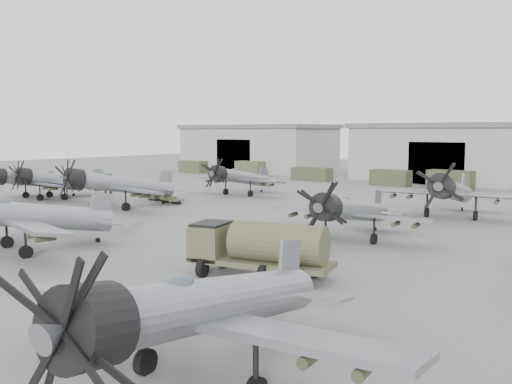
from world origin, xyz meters
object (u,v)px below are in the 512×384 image
(aircraft_mid_1, at_px, (114,184))
(tug_trailer, at_px, (160,197))
(aircraft_near_2, at_px, (193,309))
(aircraft_mid_2, at_px, (349,210))
(fuel_tanker, at_px, (259,246))
(aircraft_far_0, at_px, (237,177))
(aircraft_extra_253, at_px, (31,180))
(aircraft_far_1, at_px, (451,191))
(ground_crew, at_px, (111,189))
(aircraft_near_1, at_px, (12,216))
(aircraft_mid_0, at_px, (55,180))

(aircraft_mid_1, distance_m, tug_trailer, 7.22)
(aircraft_near_2, distance_m, aircraft_mid_2, 23.91)
(aircraft_mid_2, bearing_deg, fuel_tanker, -90.04)
(aircraft_far_0, bearing_deg, aircraft_extra_253, -135.90)
(aircraft_far_0, relative_size, aircraft_far_1, 0.88)
(aircraft_extra_253, height_order, fuel_tanker, aircraft_extra_253)
(aircraft_far_0, xyz_separation_m, aircraft_extra_253, (-15.12, -17.25, -0.03))
(aircraft_mid_1, relative_size, aircraft_extra_253, 1.13)
(aircraft_extra_253, bearing_deg, aircraft_mid_1, 9.34)
(aircraft_mid_1, xyz_separation_m, aircraft_extra_253, (-13.42, -1.15, -0.27))
(aircraft_near_2, xyz_separation_m, aircraft_far_0, (-32.46, 38.43, -0.25))
(fuel_tanker, xyz_separation_m, ground_crew, (-36.23, 17.18, -0.78))
(aircraft_mid_1, relative_size, tug_trailer, 2.23)
(aircraft_mid_2, xyz_separation_m, tug_trailer, (-27.23, 6.69, -1.71))
(tug_trailer, bearing_deg, fuel_tanker, -21.65)
(aircraft_near_1, xyz_separation_m, aircraft_mid_0, (-23.79, 17.16, -0.20))
(aircraft_mid_1, relative_size, aircraft_far_1, 0.99)
(aircraft_mid_1, xyz_separation_m, tug_trailer, (-1.19, 6.85, -1.97))
(aircraft_mid_2, relative_size, aircraft_far_1, 0.88)
(fuel_tanker, bearing_deg, aircraft_near_2, -74.98)
(aircraft_near_1, xyz_separation_m, ground_crew, (-20.85, 22.41, -1.48))
(aircraft_far_1, xyz_separation_m, fuel_tanker, (-0.18, -25.78, -0.79))
(ground_crew, bearing_deg, aircraft_near_1, -150.73)
(aircraft_mid_1, distance_m, aircraft_extra_253, 13.47)
(aircraft_mid_0, relative_size, aircraft_extra_253, 1.00)
(aircraft_near_2, bearing_deg, aircraft_far_1, 91.26)
(ground_crew, bearing_deg, fuel_tanker, -129.03)
(aircraft_far_0, xyz_separation_m, ground_crew, (-10.56, -10.03, -1.30))
(aircraft_mid_0, height_order, aircraft_far_1, aircraft_far_1)
(ground_crew, bearing_deg, aircraft_extra_253, 134.03)
(aircraft_mid_2, distance_m, ground_crew, 35.42)
(aircraft_mid_1, distance_m, ground_crew, 10.85)
(aircraft_mid_1, bearing_deg, aircraft_near_1, -45.50)
(aircraft_mid_2, distance_m, tug_trailer, 28.09)
(aircraft_near_1, bearing_deg, aircraft_mid_1, 137.73)
(aircraft_near_2, bearing_deg, aircraft_far_0, 121.33)
(aircraft_far_0, relative_size, tug_trailer, 2.00)
(fuel_tanker, distance_m, tug_trailer, 33.76)
(aircraft_far_0, distance_m, ground_crew, 14.62)
(aircraft_mid_2, relative_size, tug_trailer, 2.00)
(aircraft_near_2, xyz_separation_m, ground_crew, (-43.02, 28.40, -1.56))
(aircraft_mid_0, xyz_separation_m, fuel_tanker, (39.17, -11.93, -0.49))
(aircraft_near_2, xyz_separation_m, aircraft_mid_2, (-8.12, 22.48, -0.26))
(aircraft_mid_2, height_order, fuel_tanker, aircraft_mid_2)
(aircraft_near_2, relative_size, aircraft_mid_0, 1.13)
(aircraft_near_1, bearing_deg, aircraft_mid_0, 155.65)
(aircraft_extra_253, bearing_deg, aircraft_far_1, 25.55)
(aircraft_mid_1, height_order, aircraft_far_1, aircraft_far_1)
(aircraft_far_1, relative_size, tug_trailer, 2.27)
(aircraft_mid_0, height_order, aircraft_far_0, aircraft_far_0)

